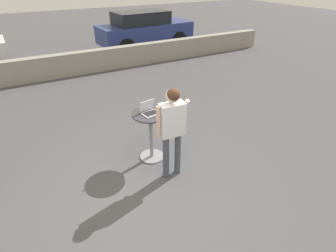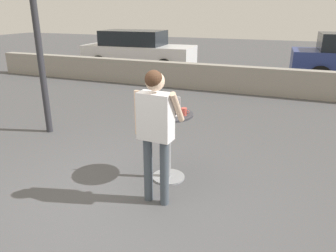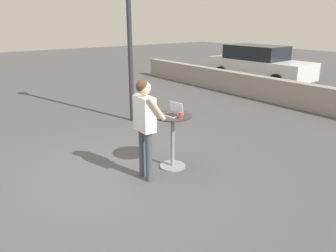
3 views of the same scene
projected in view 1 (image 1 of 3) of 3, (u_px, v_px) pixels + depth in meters
name	position (u px, v px, depth m)	size (l,w,h in m)	color
ground_plane	(156.00, 191.00, 4.38)	(50.00, 50.00, 0.00)	#4C4C4F
pavement_kerb	(72.00, 64.00, 9.08)	(16.84, 0.35, 0.76)	gray
cafe_table	(151.00, 130.00, 4.88)	(0.67, 0.67, 0.98)	gray
laptop	(150.00, 111.00, 4.68)	(0.34, 0.30, 0.22)	silver
coffee_mug	(161.00, 108.00, 4.76)	(0.12, 0.08, 0.10)	#C14C42
standing_person	(172.00, 123.00, 4.20)	(0.56, 0.36, 1.68)	#424C56
parked_car_further_down	(145.00, 29.00, 12.11)	(4.48, 1.98, 1.62)	navy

